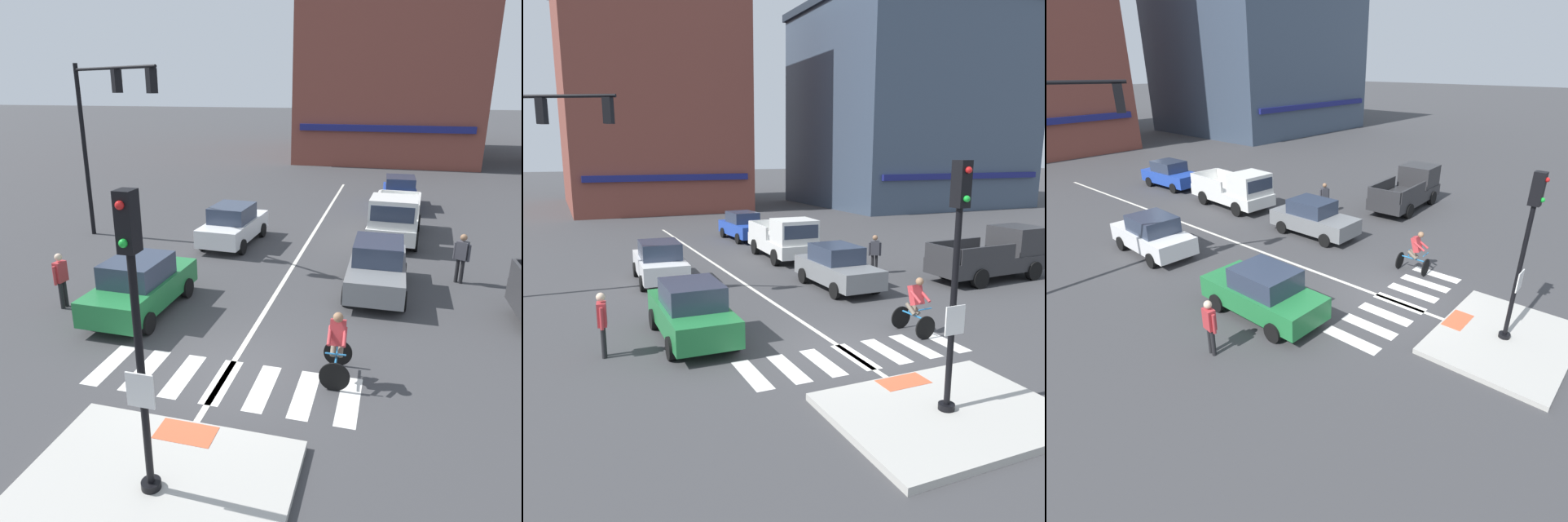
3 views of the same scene
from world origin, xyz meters
TOP-DOWN VIEW (x-y plane):
  - ground_plane at (0.00, 0.00)m, footprint 300.00×300.00m
  - traffic_island at (0.00, -3.87)m, footprint 4.39×3.44m
  - tactile_pad_front at (0.00, -2.50)m, footprint 1.10×0.60m
  - signal_pole at (0.00, -3.88)m, footprint 0.44×0.38m
  - crosswalk_stripe_a at (-2.78, -0.51)m, footprint 0.44×1.80m
  - crosswalk_stripe_b at (-1.85, -0.51)m, footprint 0.44×1.80m
  - crosswalk_stripe_c at (-0.93, -0.51)m, footprint 0.44×1.80m
  - crosswalk_stripe_d at (0.00, -0.51)m, footprint 0.44×1.80m
  - crosswalk_stripe_e at (0.93, -0.51)m, footprint 0.44×1.80m
  - crosswalk_stripe_f at (1.85, -0.51)m, footprint 0.44×1.80m
  - crosswalk_stripe_g at (2.78, -0.51)m, footprint 0.44×1.80m
  - lane_centre_line at (-0.01, 10.00)m, footprint 0.14×28.00m
  - traffic_light_mast at (-7.92, 8.37)m, footprint 4.91×2.79m
  - building_corner_left at (2.15, 42.10)m, footprint 15.21×21.36m
  - car_blue_eastbound_distant at (3.57, 17.99)m, footprint 1.96×4.16m
  - car_grey_eastbound_mid at (2.99, 5.70)m, footprint 1.85×4.10m
  - car_green_westbound_near at (-3.44, 2.39)m, footprint 1.88×4.12m
  - car_white_westbound_far at (-2.96, 9.41)m, footprint 2.00×4.18m
  - pickup_truck_white_eastbound_far at (3.40, 11.47)m, footprint 2.26×5.19m
  - cyclist at (2.40, 0.26)m, footprint 0.71×1.12m
  - pedestrian_at_curb_left at (-5.78, 2.02)m, footprint 0.26×0.55m
  - pedestrian_waiting_far_side at (5.60, 7.14)m, footprint 0.50×0.36m

SIDE VIEW (x-z plane):
  - ground_plane at x=0.00m, z-range 0.00..0.00m
  - crosswalk_stripe_a at x=-2.78m, z-range 0.00..0.01m
  - crosswalk_stripe_b at x=-1.85m, z-range 0.00..0.01m
  - crosswalk_stripe_c at x=-0.93m, z-range 0.00..0.01m
  - crosswalk_stripe_d at x=0.00m, z-range 0.00..0.01m
  - crosswalk_stripe_e at x=0.93m, z-range 0.00..0.01m
  - crosswalk_stripe_f at x=1.85m, z-range 0.00..0.01m
  - crosswalk_stripe_g at x=2.78m, z-range 0.00..0.01m
  - lane_centre_line at x=-0.01m, z-range 0.00..0.01m
  - traffic_island at x=0.00m, z-range 0.00..0.15m
  - tactile_pad_front at x=0.00m, z-range 0.15..0.16m
  - car_blue_eastbound_distant at x=3.57m, z-range -0.01..1.63m
  - car_grey_eastbound_mid at x=2.99m, z-range -0.01..1.63m
  - car_green_westbound_near at x=-3.44m, z-range -0.01..1.63m
  - car_white_westbound_far at x=-2.96m, z-range -0.01..1.63m
  - cyclist at x=2.40m, z-range 0.03..1.71m
  - pickup_truck_white_eastbound_far at x=3.40m, z-range -0.06..2.02m
  - pedestrian_at_curb_left at x=-5.78m, z-range 0.15..1.82m
  - pedestrian_waiting_far_side at x=5.60m, z-range 0.15..1.82m
  - signal_pole at x=0.00m, z-range 0.63..5.39m
  - traffic_light_mast at x=-7.92m, z-range 1.37..8.41m
  - building_corner_left at x=2.15m, z-range 0.02..21.37m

